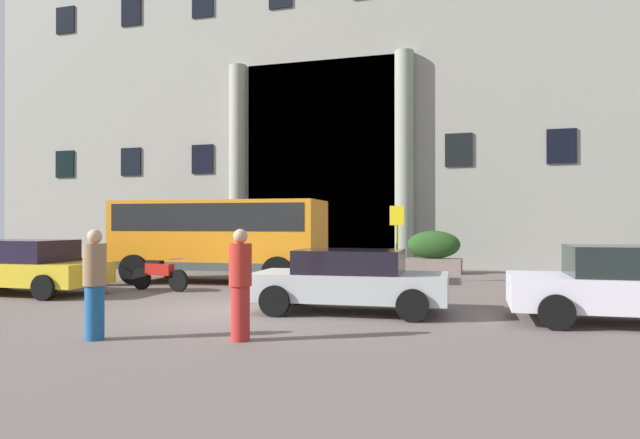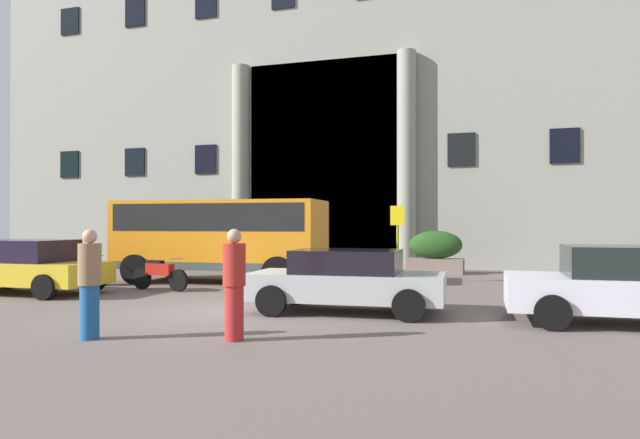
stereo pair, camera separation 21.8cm
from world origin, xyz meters
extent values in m
cube|color=#675B56|center=(0.00, 0.00, -0.06)|extent=(80.00, 64.00, 0.12)
cube|color=gray|center=(0.00, 17.50, 10.88)|extent=(38.22, 9.00, 21.76)
cube|color=black|center=(-2.05, 13.06, 4.44)|extent=(6.65, 0.12, 8.88)
cylinder|color=gray|center=(-5.76, 12.75, 4.44)|extent=(0.78, 0.78, 8.88)
cylinder|color=gray|center=(1.67, 12.75, 4.44)|extent=(0.78, 0.78, 8.88)
cube|color=black|center=(-15.29, 12.96, 4.79)|extent=(1.08, 0.08, 1.32)
cube|color=black|center=(-11.47, 12.96, 4.79)|extent=(1.08, 0.08, 1.32)
cube|color=black|center=(-7.64, 12.96, 4.79)|extent=(1.08, 0.08, 1.32)
cube|color=black|center=(3.82, 12.96, 4.79)|extent=(1.08, 0.08, 1.32)
cube|color=black|center=(7.64, 12.96, 4.79)|extent=(1.08, 0.08, 1.32)
cube|color=black|center=(-15.29, 12.96, 11.97)|extent=(1.08, 0.08, 1.32)
cube|color=black|center=(-11.47, 12.96, 11.97)|extent=(1.08, 0.08, 1.32)
cube|color=black|center=(-7.64, 12.96, 11.97)|extent=(1.08, 0.08, 1.32)
cube|color=orange|center=(-2.97, 5.50, 1.50)|extent=(6.61, 2.82, 2.09)
cube|color=black|center=(-2.97, 5.50, 2.03)|extent=(6.22, 2.82, 0.81)
cube|color=black|center=(0.18, 5.75, 1.85)|extent=(0.21, 1.96, 1.02)
cube|color=#414C47|center=(-2.97, 5.50, 0.57)|extent=(6.61, 2.86, 0.24)
cylinder|color=black|center=(-0.81, 6.84, 0.45)|extent=(0.92, 0.35, 0.90)
cylinder|color=black|center=(-0.63, 4.51, 0.45)|extent=(0.92, 0.35, 0.90)
cylinder|color=black|center=(-5.31, 6.49, 0.45)|extent=(0.92, 0.35, 0.90)
cylinder|color=black|center=(-5.13, 4.16, 0.45)|extent=(0.92, 0.35, 0.90)
cylinder|color=#979D19|center=(2.35, 7.03, 1.17)|extent=(0.08, 0.08, 2.33)
cube|color=yellow|center=(2.35, 7.00, 2.08)|extent=(0.44, 0.03, 0.60)
cube|color=gray|center=(-6.88, 10.58, 0.28)|extent=(2.06, 0.89, 0.56)
ellipsoid|color=#1F4C1B|center=(-6.88, 10.58, 1.08)|extent=(1.98, 0.80, 1.04)
cube|color=gray|center=(3.06, 10.79, 0.27)|extent=(2.01, 0.93, 0.54)
ellipsoid|color=#244C1C|center=(3.06, 10.79, 1.06)|extent=(1.93, 0.84, 1.02)
cube|color=silver|center=(7.87, 0.83, 0.57)|extent=(4.68, 2.06, 0.60)
cube|color=black|center=(7.87, 0.83, 1.15)|extent=(2.55, 1.74, 0.56)
cylinder|color=black|center=(6.27, 1.69, 0.31)|extent=(0.63, 0.23, 0.62)
cylinder|color=black|center=(6.35, -0.16, 0.31)|extent=(0.63, 0.23, 0.62)
cube|color=#B0B5B5|center=(2.45, 0.72, 0.55)|extent=(4.07, 2.01, 0.55)
cube|color=black|center=(2.45, 0.72, 1.06)|extent=(2.24, 1.68, 0.48)
cylinder|color=black|center=(3.74, 1.68, 0.31)|extent=(0.63, 0.24, 0.62)
cylinder|color=black|center=(3.86, -0.06, 0.31)|extent=(0.63, 0.24, 0.62)
cylinder|color=black|center=(1.05, 1.50, 0.31)|extent=(0.63, 0.24, 0.62)
cylinder|color=black|center=(1.17, -0.24, 0.31)|extent=(0.63, 0.24, 0.62)
cube|color=gold|center=(-6.47, 1.24, 0.56)|extent=(4.34, 1.96, 0.57)
cube|color=black|center=(-6.47, 1.24, 1.13)|extent=(2.36, 1.69, 0.57)
cylinder|color=black|center=(-5.03, 2.21, 0.31)|extent=(0.63, 0.22, 0.62)
cylinder|color=black|center=(-4.98, 0.36, 0.31)|extent=(0.63, 0.22, 0.62)
cylinder|color=black|center=(-7.95, 2.13, 0.31)|extent=(0.63, 0.22, 0.62)
cylinder|color=black|center=(-5.78, 3.41, 0.30)|extent=(0.61, 0.15, 0.60)
cylinder|color=black|center=(-7.21, 3.30, 0.30)|extent=(0.61, 0.17, 0.60)
cube|color=maroon|center=(-6.49, 3.36, 0.58)|extent=(0.94, 0.31, 0.32)
cube|color=black|center=(-6.67, 3.34, 0.76)|extent=(0.53, 0.24, 0.12)
cylinder|color=#A5A5A8|center=(-5.89, 3.40, 0.88)|extent=(0.07, 0.55, 0.03)
cylinder|color=black|center=(-2.86, 2.87, 0.30)|extent=(0.61, 0.20, 0.60)
cylinder|color=black|center=(-4.15, 3.09, 0.30)|extent=(0.61, 0.22, 0.60)
cube|color=#B21E18|center=(-3.50, 2.98, 0.58)|extent=(0.87, 0.38, 0.32)
cube|color=black|center=(-3.68, 3.01, 0.76)|extent=(0.55, 0.29, 0.12)
cylinder|color=#A5A5A8|center=(-2.96, 2.89, 0.88)|extent=(0.12, 0.55, 0.03)
cylinder|color=black|center=(1.46, 3.34, 0.30)|extent=(0.61, 0.16, 0.60)
cylinder|color=black|center=(-0.02, 3.19, 0.30)|extent=(0.61, 0.18, 0.60)
cube|color=#2A379D|center=(0.72, 3.26, 0.58)|extent=(0.97, 0.34, 0.32)
cube|color=black|center=(0.54, 3.25, 0.76)|extent=(0.54, 0.25, 0.12)
cylinder|color=#A5A5A8|center=(1.34, 3.33, 0.88)|extent=(0.09, 0.55, 0.03)
cylinder|color=#B12724|center=(1.52, -2.61, 0.43)|extent=(0.30, 0.30, 0.86)
cylinder|color=#B12820|center=(1.52, -2.61, 1.19)|extent=(0.36, 0.36, 0.66)
sphere|color=tan|center=(1.52, -2.61, 1.64)|extent=(0.23, 0.23, 0.23)
cylinder|color=#1C548D|center=(-0.71, -3.22, 0.43)|extent=(0.30, 0.30, 0.86)
cylinder|color=#8C6B4B|center=(-0.71, -3.22, 1.19)|extent=(0.36, 0.36, 0.66)
sphere|color=tan|center=(-0.71, -3.22, 1.64)|extent=(0.23, 0.23, 0.23)
camera|label=1|loc=(5.44, -11.00, 1.85)|focal=32.83mm
camera|label=2|loc=(5.65, -10.93, 1.85)|focal=32.83mm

